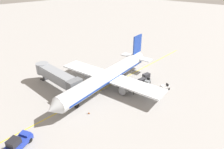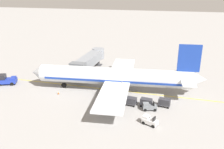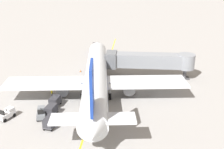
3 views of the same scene
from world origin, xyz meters
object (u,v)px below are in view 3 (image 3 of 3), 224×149
(pushback_tractor, at_px, (98,49))
(baggage_cart_second_in_train, at_px, (51,110))
(baggage_tug_lead, at_px, (41,113))
(safety_cone_nose_left, at_px, (80,71))
(parked_airliner, at_px, (96,78))
(baggage_tug_trailing, at_px, (7,114))
(jet_bridge, at_px, (150,61))
(baggage_cart_front, at_px, (55,101))
(ground_crew_wing_walker, at_px, (52,92))
(baggage_cart_third_in_train, at_px, (50,121))

(pushback_tractor, bearing_deg, baggage_cart_second_in_train, -94.10)
(baggage_tug_lead, relative_size, safety_cone_nose_left, 4.63)
(pushback_tractor, distance_m, baggage_tug_lead, 33.53)
(parked_airliner, relative_size, baggage_tug_trailing, 13.49)
(jet_bridge, distance_m, baggage_tug_lead, 23.90)
(parked_airliner, distance_m, baggage_cart_front, 7.74)
(baggage_cart_front, height_order, ground_crew_wing_walker, ground_crew_wing_walker)
(baggage_tug_trailing, distance_m, baggage_cart_front, 7.25)
(baggage_cart_third_in_train, bearing_deg, jet_bridge, 54.97)
(pushback_tractor, relative_size, baggage_tug_lead, 1.80)
(ground_crew_wing_walker, bearing_deg, baggage_tug_trailing, -121.51)
(baggage_tug_trailing, height_order, baggage_cart_second_in_train, baggage_tug_trailing)
(baggage_cart_front, bearing_deg, pushback_tractor, 85.06)
(baggage_tug_trailing, xyz_separation_m, baggage_cart_second_in_train, (6.08, 1.40, 0.24))
(baggage_cart_front, bearing_deg, ground_crew_wing_walker, 115.25)
(baggage_cart_second_in_train, bearing_deg, ground_crew_wing_walker, 105.62)
(baggage_cart_front, relative_size, baggage_cart_second_in_train, 1.00)
(baggage_tug_trailing, bearing_deg, baggage_cart_front, 36.23)
(baggage_tug_trailing, xyz_separation_m, baggage_cart_third_in_train, (6.93, -1.87, 0.24))
(ground_crew_wing_walker, xyz_separation_m, safety_cone_nose_left, (2.29, 12.56, -0.66))
(baggage_tug_lead, bearing_deg, baggage_tug_trailing, -172.32)
(parked_airliner, distance_m, baggage_cart_third_in_train, 11.95)
(parked_airliner, height_order, safety_cone_nose_left, parked_airliner)
(baggage_cart_second_in_train, bearing_deg, baggage_cart_third_in_train, -75.36)
(baggage_tug_trailing, bearing_deg, baggage_cart_third_in_train, -15.12)
(jet_bridge, xyz_separation_m, baggage_tug_trailing, (-20.95, -18.12, -2.75))
(jet_bridge, xyz_separation_m, safety_cone_nose_left, (-14.21, 1.69, -3.17))
(jet_bridge, height_order, safety_cone_nose_left, jet_bridge)
(pushback_tractor, bearing_deg, parked_airliner, -82.63)
(jet_bridge, xyz_separation_m, pushback_tractor, (-12.53, 15.88, -2.36))
(parked_airliner, height_order, jet_bridge, parked_airliner)
(parked_airliner, bearing_deg, baggage_cart_third_in_train, -113.77)
(baggage_tug_trailing, bearing_deg, ground_crew_wing_walker, 58.49)
(pushback_tractor, relative_size, ground_crew_wing_walker, 2.90)
(pushback_tractor, xyz_separation_m, baggage_tug_trailing, (-8.41, -34.00, -0.39))
(baggage_cart_front, bearing_deg, baggage_tug_trailing, -143.77)
(parked_airliner, height_order, baggage_cart_third_in_train, parked_airliner)
(safety_cone_nose_left, bearing_deg, baggage_tug_lead, -95.58)
(ground_crew_wing_walker, height_order, safety_cone_nose_left, ground_crew_wing_walker)
(safety_cone_nose_left, bearing_deg, pushback_tractor, 83.25)
(baggage_tug_lead, height_order, safety_cone_nose_left, baggage_tug_lead)
(pushback_tractor, height_order, baggage_cart_third_in_train, pushback_tractor)
(baggage_tug_trailing, bearing_deg, baggage_tug_lead, 7.68)
(pushback_tractor, height_order, ground_crew_wing_walker, pushback_tractor)
(baggage_cart_second_in_train, distance_m, safety_cone_nose_left, 18.43)
(baggage_cart_third_in_train, bearing_deg, baggage_cart_second_in_train, 104.64)
(jet_bridge, height_order, pushback_tractor, jet_bridge)
(pushback_tractor, distance_m, baggage_cart_second_in_train, 32.68)
(parked_airliner, distance_m, baggage_tug_trailing, 14.86)
(baggage_cart_front, distance_m, baggage_cart_third_in_train, 6.25)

